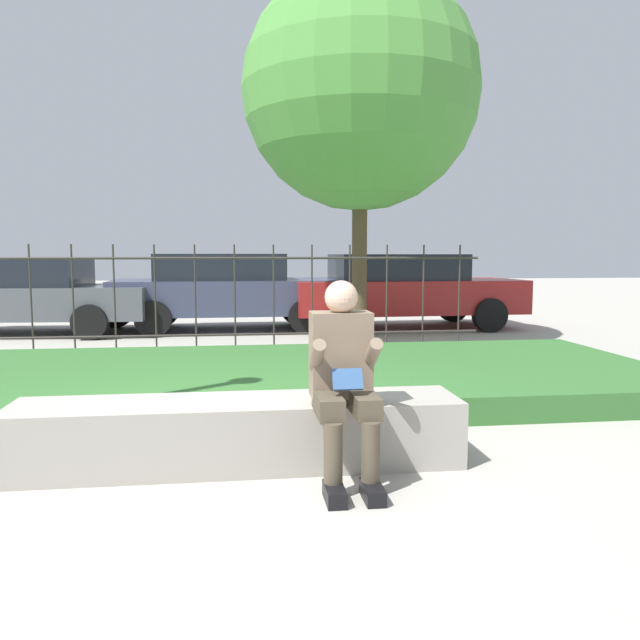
{
  "coord_description": "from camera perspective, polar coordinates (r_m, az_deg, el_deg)",
  "views": [
    {
      "loc": [
        0.32,
        -4.07,
        1.41
      ],
      "look_at": [
        1.04,
        1.47,
        0.81
      ],
      "focal_mm": 35.0,
      "sensor_mm": 36.0,
      "label": 1
    }
  ],
  "objects": [
    {
      "name": "ground_plane",
      "position": [
        4.32,
        -11.58,
        -13.05
      ],
      "size": [
        60.0,
        60.0,
        0.0
      ],
      "primitive_type": "plane",
      "color": "#A8A399"
    },
    {
      "name": "tree_behind_fence",
      "position": [
        9.86,
        3.72,
        20.15
      ],
      "size": [
        3.52,
        3.52,
        5.58
      ],
      "color": "#4C3D28",
      "rests_on": "ground_plane"
    },
    {
      "name": "person_seated_reader",
      "position": [
        3.87,
        2.15,
        -4.84
      ],
      "size": [
        0.42,
        0.73,
        1.24
      ],
      "color": "black",
      "rests_on": "ground_plane"
    },
    {
      "name": "grass_berm",
      "position": [
        6.52,
        -10.14,
        -5.41
      ],
      "size": [
        9.38,
        3.22,
        0.24
      ],
      "color": "#33662D",
      "rests_on": "ground_plane"
    },
    {
      "name": "car_parked_center",
      "position": [
        11.64,
        -8.41,
        2.77
      ],
      "size": [
        4.23,
        1.9,
        1.41
      ],
      "rotation": [
        0.0,
        0.0,
        0.02
      ],
      "color": "#383D56",
      "rests_on": "ground_plane"
    },
    {
      "name": "iron_fence",
      "position": [
        8.55,
        -9.55,
        1.93
      ],
      "size": [
        7.38,
        0.03,
        1.53
      ],
      "color": "#332D28",
      "rests_on": "ground_plane"
    },
    {
      "name": "car_parked_right",
      "position": [
        11.92,
        7.55,
        2.83
      ],
      "size": [
        4.33,
        2.09,
        1.4
      ],
      "rotation": [
        0.0,
        0.0,
        0.04
      ],
      "color": "maroon",
      "rests_on": "ground_plane"
    },
    {
      "name": "car_parked_left",
      "position": [
        12.11,
        -25.84,
        2.16
      ],
      "size": [
        4.58,
        2.08,
        1.33
      ],
      "rotation": [
        0.0,
        0.0,
        -0.06
      ],
      "color": "#4C5156",
      "rests_on": "ground_plane"
    },
    {
      "name": "stone_bench",
      "position": [
        4.25,
        -7.39,
        -10.53
      ],
      "size": [
        2.95,
        0.59,
        0.44
      ],
      "color": "gray",
      "rests_on": "ground_plane"
    }
  ]
}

